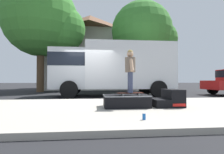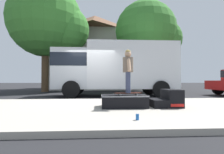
% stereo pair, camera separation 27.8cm
% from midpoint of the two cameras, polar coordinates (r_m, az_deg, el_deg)
% --- Properties ---
extents(ground_plane, '(140.00, 140.00, 0.00)m').
position_cam_midpoint_polar(ground_plane, '(8.38, -6.12, -7.32)').
color(ground_plane, black).
extents(sidewalk_slab, '(50.00, 5.00, 0.12)m').
position_cam_midpoint_polar(sidewalk_slab, '(5.40, -7.55, -10.07)').
color(sidewalk_slab, '#A8A093').
rests_on(sidewalk_slab, ground).
extents(skate_box, '(1.32, 0.86, 0.36)m').
position_cam_midpoint_polar(skate_box, '(5.38, 5.25, -7.42)').
color(skate_box, black).
rests_on(skate_box, sidewalk_slab).
extents(kicker_ramp, '(0.86, 0.82, 0.51)m').
position_cam_midpoint_polar(kicker_ramp, '(5.73, 18.40, -6.77)').
color(kicker_ramp, black).
rests_on(kicker_ramp, sidewalk_slab).
extents(skateboard, '(0.80, 0.27, 0.07)m').
position_cam_midpoint_polar(skateboard, '(5.34, 6.57, -5.09)').
color(skateboard, '#4C1E14').
rests_on(skateboard, skate_box).
extents(skater_kid, '(0.31, 0.65, 1.27)m').
position_cam_midpoint_polar(skater_kid, '(5.34, 6.55, 3.06)').
color(skater_kid, '#3F4766').
rests_on(skater_kid, skateboard).
extents(soda_can, '(0.07, 0.07, 0.13)m').
position_cam_midpoint_polar(soda_can, '(3.70, 10.20, -12.27)').
color(soda_can, '#1959B2').
rests_on(soda_can, sidewalk_slab).
extents(box_truck, '(6.91, 2.63, 3.05)m').
position_cam_midpoint_polar(box_truck, '(10.60, 1.56, 3.16)').
color(box_truck, silver).
rests_on(box_truck, ground).
extents(street_tree_main, '(6.49, 5.90, 8.75)m').
position_cam_midpoint_polar(street_tree_main, '(16.11, -18.56, 15.95)').
color(street_tree_main, brown).
rests_on(street_tree_main, ground).
extents(street_tree_neighbour, '(5.64, 5.13, 7.65)m').
position_cam_midpoint_polar(street_tree_neighbour, '(16.11, 12.16, 13.35)').
color(street_tree_neighbour, brown).
rests_on(street_tree_neighbour, ground).
extents(house_behind, '(9.54, 8.22, 8.40)m').
position_cam_midpoint_polar(house_behind, '(20.86, -5.05, 8.04)').
color(house_behind, beige).
rests_on(house_behind, ground).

